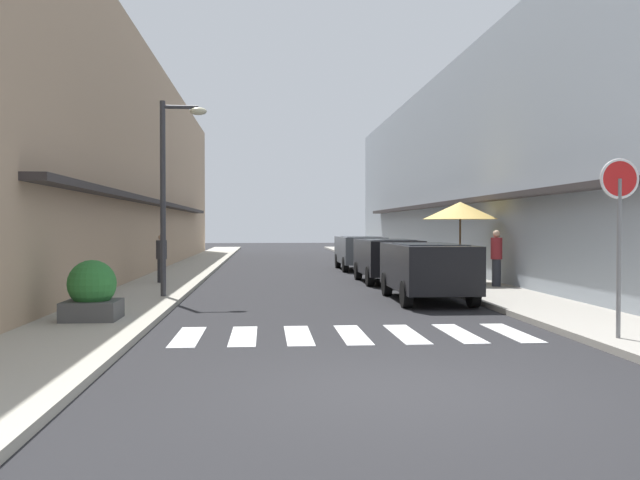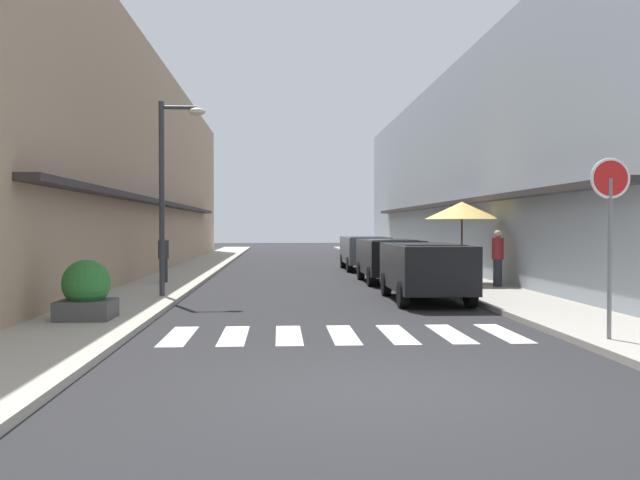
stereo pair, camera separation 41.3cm
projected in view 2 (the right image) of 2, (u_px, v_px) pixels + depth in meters
ground_plane at (308, 275)px, 26.89m from camera, size 104.15×104.15×0.00m
sidewalk_left at (185, 274)px, 26.61m from camera, size 2.26×66.27×0.12m
sidewalk_right at (428, 273)px, 27.17m from camera, size 2.26×66.27×0.12m
building_row_left at (99, 166)px, 27.67m from camera, size 5.50×44.61×8.67m
building_row_right at (507, 171)px, 28.67m from camera, size 5.50×44.61×8.46m
crosswalk at (343, 335)px, 12.02m from camera, size 6.15×2.20×0.01m
parked_car_near at (425, 265)px, 17.38m from camera, size 1.86×4.31×1.47m
parked_car_mid at (389, 256)px, 23.09m from camera, size 1.82×4.14×1.47m
parked_car_far at (364, 249)px, 29.84m from camera, size 1.82×4.48×1.47m
round_street_sign at (610, 200)px, 10.85m from camera, size 0.65×0.07×2.87m
street_lamp at (170, 176)px, 17.60m from camera, size 1.19×0.28×4.98m
cafe_umbrella at (462, 211)px, 21.61m from camera, size 2.36×2.36×2.56m
planter_corner at (86, 292)px, 13.22m from camera, size 1.02×1.02×1.14m
pedestrian_walking_near at (498, 257)px, 20.33m from camera, size 0.34×0.34×1.67m
pedestrian_walking_far at (163, 257)px, 21.93m from camera, size 0.34×0.34×1.54m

